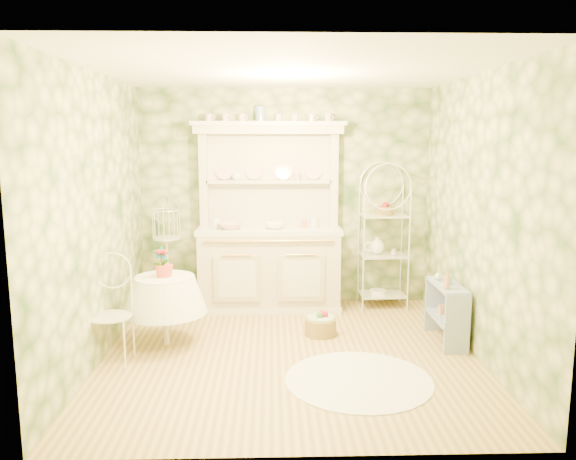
{
  "coord_description": "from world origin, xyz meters",
  "views": [
    {
      "loc": [
        -0.17,
        -5.22,
        2.08
      ],
      "look_at": [
        0.0,
        0.5,
        1.15
      ],
      "focal_mm": 35.0,
      "sensor_mm": 36.0,
      "label": 1
    }
  ],
  "objects_px": {
    "cafe_chair": "(110,324)",
    "bakers_rack": "(384,235)",
    "round_table": "(166,307)",
    "side_shelf": "(446,313)",
    "kitchen_dresser": "(269,217)",
    "floor_basket": "(320,326)",
    "birdcage_stand": "(167,253)"
  },
  "relations": [
    {
      "from": "bakers_rack",
      "to": "birdcage_stand",
      "type": "xyz_separation_m",
      "value": [
        -2.64,
        -0.17,
        -0.18
      ]
    },
    {
      "from": "birdcage_stand",
      "to": "kitchen_dresser",
      "type": "bearing_deg",
      "value": 5.56
    },
    {
      "from": "side_shelf",
      "to": "birdcage_stand",
      "type": "distance_m",
      "value": 3.27
    },
    {
      "from": "cafe_chair",
      "to": "bakers_rack",
      "type": "bearing_deg",
      "value": 25.63
    },
    {
      "from": "side_shelf",
      "to": "floor_basket",
      "type": "xyz_separation_m",
      "value": [
        -1.28,
        0.24,
        -0.21
      ]
    },
    {
      "from": "bakers_rack",
      "to": "floor_basket",
      "type": "relative_size",
      "value": 5.97
    },
    {
      "from": "kitchen_dresser",
      "to": "bakers_rack",
      "type": "distance_m",
      "value": 1.44
    },
    {
      "from": "kitchen_dresser",
      "to": "side_shelf",
      "type": "distance_m",
      "value": 2.35
    },
    {
      "from": "round_table",
      "to": "cafe_chair",
      "type": "xyz_separation_m",
      "value": [
        -0.43,
        -0.46,
        -0.02
      ]
    },
    {
      "from": "floor_basket",
      "to": "side_shelf",
      "type": "bearing_deg",
      "value": -10.79
    },
    {
      "from": "cafe_chair",
      "to": "kitchen_dresser",
      "type": "bearing_deg",
      "value": 43.32
    },
    {
      "from": "kitchen_dresser",
      "to": "floor_basket",
      "type": "bearing_deg",
      "value": -60.78
    },
    {
      "from": "round_table",
      "to": "cafe_chair",
      "type": "distance_m",
      "value": 0.63
    },
    {
      "from": "floor_basket",
      "to": "kitchen_dresser",
      "type": "bearing_deg",
      "value": 119.22
    },
    {
      "from": "kitchen_dresser",
      "to": "birdcage_stand",
      "type": "relative_size",
      "value": 1.57
    },
    {
      "from": "side_shelf",
      "to": "round_table",
      "type": "distance_m",
      "value": 2.88
    },
    {
      "from": "round_table",
      "to": "floor_basket",
      "type": "height_order",
      "value": "round_table"
    },
    {
      "from": "kitchen_dresser",
      "to": "birdcage_stand",
      "type": "bearing_deg",
      "value": -174.44
    },
    {
      "from": "bakers_rack",
      "to": "cafe_chair",
      "type": "relative_size",
      "value": 2.38
    },
    {
      "from": "bakers_rack",
      "to": "round_table",
      "type": "xyz_separation_m",
      "value": [
        -2.47,
        -1.28,
        -0.51
      ]
    },
    {
      "from": "bakers_rack",
      "to": "round_table",
      "type": "height_order",
      "value": "bakers_rack"
    },
    {
      "from": "round_table",
      "to": "birdcage_stand",
      "type": "height_order",
      "value": "birdcage_stand"
    },
    {
      "from": "cafe_chair",
      "to": "birdcage_stand",
      "type": "distance_m",
      "value": 1.62
    },
    {
      "from": "side_shelf",
      "to": "birdcage_stand",
      "type": "xyz_separation_m",
      "value": [
        -3.05,
        1.11,
        0.41
      ]
    },
    {
      "from": "round_table",
      "to": "cafe_chair",
      "type": "relative_size",
      "value": 1.04
    },
    {
      "from": "kitchen_dresser",
      "to": "floor_basket",
      "type": "height_order",
      "value": "kitchen_dresser"
    },
    {
      "from": "kitchen_dresser",
      "to": "cafe_chair",
      "type": "xyz_separation_m",
      "value": [
        -1.48,
        -1.68,
        -0.76
      ]
    },
    {
      "from": "round_table",
      "to": "birdcage_stand",
      "type": "bearing_deg",
      "value": 98.88
    },
    {
      "from": "bakers_rack",
      "to": "birdcage_stand",
      "type": "bearing_deg",
      "value": -179.0
    },
    {
      "from": "side_shelf",
      "to": "round_table",
      "type": "xyz_separation_m",
      "value": [
        -2.88,
        0.01,
        0.08
      ]
    },
    {
      "from": "kitchen_dresser",
      "to": "cafe_chair",
      "type": "bearing_deg",
      "value": -131.33
    },
    {
      "from": "side_shelf",
      "to": "cafe_chair",
      "type": "height_order",
      "value": "cafe_chair"
    }
  ]
}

